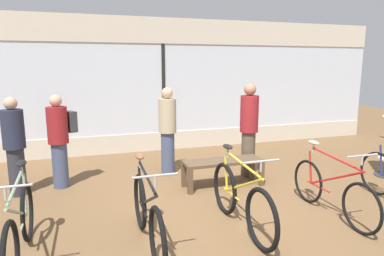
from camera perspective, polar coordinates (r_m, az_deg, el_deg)
name	(u,v)px	position (r m, az deg, el deg)	size (l,w,h in m)	color
ground_plane	(226,211)	(5.16, 5.77, -13.63)	(24.00, 24.00, 0.00)	brown
shop_back_wall	(163,84)	(8.42, -4.81, 7.30)	(12.00, 0.08, 3.20)	beige
bicycle_far_left	(20,228)	(4.21, -26.75, -14.70)	(0.46, 1.79, 1.04)	black
bicycle_left	(147,216)	(4.10, -7.44, -14.30)	(0.46, 1.77, 1.04)	black
bicycle_center	(241,199)	(4.54, 8.11, -11.71)	(0.46, 1.79, 1.05)	black
bicycle_right	(331,189)	(5.25, 22.16, -9.47)	(0.46, 1.74, 1.01)	black
display_bench	(223,165)	(6.02, 5.20, -6.13)	(1.40, 0.44, 0.47)	brown
customer_near_rack	(59,138)	(6.27, -21.23, -1.61)	(0.56, 0.49, 1.61)	#424C6B
customer_by_window	(168,129)	(6.59, -4.10, -0.18)	(0.47, 0.47, 1.69)	#424C6B
customer_mid_floor	(249,128)	(6.51, 9.46, 0.00)	(0.39, 0.39, 1.77)	brown
customer_near_bench	(14,145)	(6.18, -27.48, -2.49)	(0.42, 0.42, 1.61)	#2D2D38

